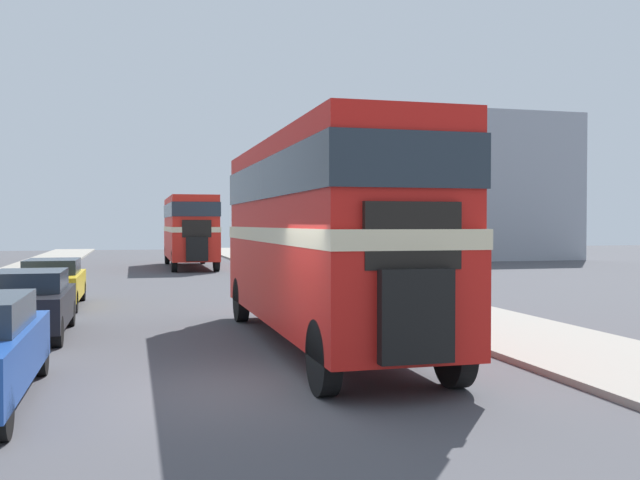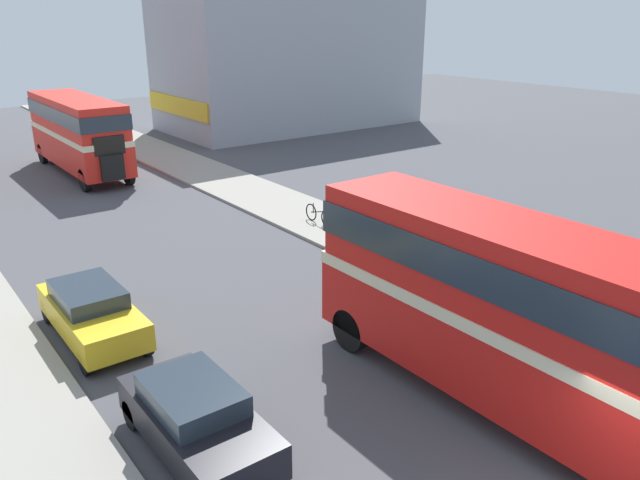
# 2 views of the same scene
# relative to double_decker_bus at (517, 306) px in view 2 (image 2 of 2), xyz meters

# --- Properties ---
(double_decker_bus) EXTENTS (2.38, 10.29, 4.20)m
(double_decker_bus) POSITION_rel_double_decker_bus_xyz_m (0.00, 0.00, 0.00)
(double_decker_bus) COLOR red
(double_decker_bus) RESTS_ON ground_plane
(bus_distant) EXTENTS (2.49, 9.73, 4.01)m
(bus_distant) POSITION_rel_double_decker_bus_xyz_m (-0.56, 27.25, -0.10)
(bus_distant) COLOR red
(bus_distant) RESTS_ON ground_plane
(car_parked_mid) EXTENTS (1.70, 3.99, 1.46)m
(car_parked_mid) POSITION_rel_double_decker_bus_xyz_m (-5.96, 2.77, -1.75)
(car_parked_mid) COLOR black
(car_parked_mid) RESTS_ON ground_plane
(car_parked_far) EXTENTS (1.70, 4.24, 1.44)m
(car_parked_far) POSITION_rel_double_decker_bus_xyz_m (-6.08, 8.65, -1.76)
(car_parked_far) COLOR gold
(car_parked_far) RESTS_ON ground_plane
(pedestrian_walking) EXTENTS (0.32, 0.32, 1.61)m
(pedestrian_walking) POSITION_rel_double_decker_bus_xyz_m (4.43, 5.04, -1.48)
(pedestrian_walking) COLOR #282833
(pedestrian_walking) RESTS_ON sidewalk_right
(bicycle_on_pavement) EXTENTS (0.05, 1.76, 0.78)m
(bicycle_on_pavement) POSITION_rel_double_decker_bus_xyz_m (4.23, 12.40, -2.02)
(bicycle_on_pavement) COLOR black
(bicycle_on_pavement) RESTS_ON sidewalk_right
(shop_building_block) EXTENTS (18.68, 9.43, 10.12)m
(shop_building_block) POSITION_rel_double_decker_bus_xyz_m (17.17, 33.22, 2.55)
(shop_building_block) COLOR #999EA8
(shop_building_block) RESTS_ON ground_plane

